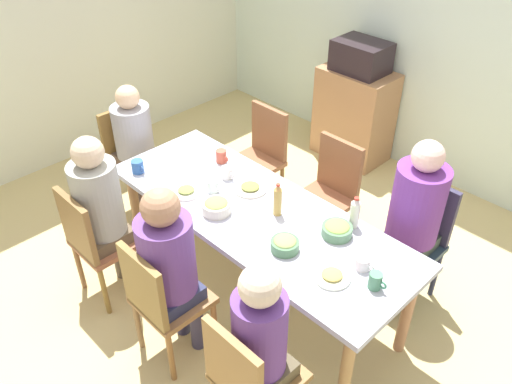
# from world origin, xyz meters

# --- Properties ---
(ground_plane) EXTENTS (6.31, 6.31, 0.00)m
(ground_plane) POSITION_xyz_m (0.00, 0.00, 0.00)
(ground_plane) COLOR #CCB87B
(wall_back) EXTENTS (5.50, 0.12, 2.60)m
(wall_back) POSITION_xyz_m (0.00, 2.31, 1.30)
(wall_back) COLOR silver
(wall_back) RESTS_ON ground_plane
(wall_left) EXTENTS (0.12, 4.74, 2.60)m
(wall_left) POSITION_xyz_m (-2.69, 0.00, 1.30)
(wall_left) COLOR silver
(wall_left) RESTS_ON ground_plane
(dining_table) EXTENTS (2.22, 0.81, 0.74)m
(dining_table) POSITION_xyz_m (0.00, 0.00, 0.66)
(dining_table) COLOR #B5B9CC
(dining_table) RESTS_ON ground_plane
(chair_0) EXTENTS (0.40, 0.40, 0.90)m
(chair_0) POSITION_xyz_m (0.00, -0.78, 0.51)
(chair_0) COLOR olive
(chair_0) RESTS_ON ground_plane
(person_0) EXTENTS (0.32, 0.32, 1.25)m
(person_0) POSITION_xyz_m (0.00, -0.70, 0.76)
(person_0) COLOR #2B2947
(person_0) RESTS_ON ground_plane
(chair_1) EXTENTS (0.40, 0.40, 0.90)m
(chair_1) POSITION_xyz_m (0.00, 0.78, 0.51)
(chair_1) COLOR #945739
(chair_1) RESTS_ON ground_plane
(chair_2) EXTENTS (0.40, 0.40, 0.90)m
(chair_2) POSITION_xyz_m (-0.74, 0.78, 0.51)
(chair_2) COLOR #935B3C
(chair_2) RESTS_ON ground_plane
(chair_3) EXTENTS (0.40, 0.40, 0.90)m
(chair_3) POSITION_xyz_m (0.74, -0.78, 0.51)
(chair_3) COLOR olive
(chair_3) RESTS_ON ground_plane
(person_3) EXTENTS (0.30, 0.30, 1.21)m
(person_3) POSITION_xyz_m (0.74, -0.69, 0.72)
(person_3) COLOR brown
(person_3) RESTS_ON ground_plane
(chair_4) EXTENTS (0.40, 0.40, 0.90)m
(chair_4) POSITION_xyz_m (0.74, 0.78, 0.51)
(chair_4) COLOR #293C4C
(chair_4) RESTS_ON ground_plane
(person_4) EXTENTS (0.33, 0.33, 1.27)m
(person_4) POSITION_xyz_m (0.74, 0.70, 0.77)
(person_4) COLOR #453940
(person_4) RESTS_ON ground_plane
(chair_5) EXTENTS (0.40, 0.40, 0.90)m
(chair_5) POSITION_xyz_m (-0.74, -0.78, 0.51)
(chair_5) COLOR #945739
(chair_5) RESTS_ON ground_plane
(person_5) EXTENTS (0.31, 0.31, 1.26)m
(person_5) POSITION_xyz_m (-0.74, -0.70, 0.75)
(person_5) COLOR brown
(person_5) RESTS_ON ground_plane
(chair_6) EXTENTS (0.40, 0.40, 0.90)m
(chair_6) POSITION_xyz_m (-1.49, 0.00, 0.51)
(chair_6) COLOR #945A3C
(chair_6) RESTS_ON ground_plane
(person_6) EXTENTS (0.31, 0.31, 1.15)m
(person_6) POSITION_xyz_m (-1.40, 0.00, 0.70)
(person_6) COLOR #4F493B
(person_6) RESTS_ON ground_plane
(plate_0) EXTENTS (0.20, 0.20, 0.04)m
(plate_0) POSITION_xyz_m (-0.47, -0.20, 0.75)
(plate_0) COLOR white
(plate_0) RESTS_ON dining_table
(plate_1) EXTENTS (0.21, 0.21, 0.04)m
(plate_1) POSITION_xyz_m (0.73, -0.12, 0.75)
(plate_1) COLOR white
(plate_1) RESTS_ON dining_table
(plate_2) EXTENTS (0.23, 0.23, 0.04)m
(plate_2) POSITION_xyz_m (-0.20, 0.14, 0.75)
(plate_2) COLOR beige
(plate_2) RESTS_ON dining_table
(bowl_0) EXTENTS (0.19, 0.19, 0.09)m
(bowl_0) POSITION_xyz_m (-0.17, -0.19, 0.78)
(bowl_0) COLOR beige
(bowl_0) RESTS_ON dining_table
(bowl_1) EXTENTS (0.19, 0.19, 0.09)m
(bowl_1) POSITION_xyz_m (0.52, 0.18, 0.78)
(bowl_1) COLOR #507C55
(bowl_1) RESTS_ON dining_table
(bowl_2) EXTENTS (0.17, 0.17, 0.08)m
(bowl_2) POSITION_xyz_m (0.38, -0.14, 0.78)
(bowl_2) COLOR #49794E
(bowl_2) RESTS_ON dining_table
(cup_0) EXTENTS (0.12, 0.09, 0.08)m
(cup_0) POSITION_xyz_m (0.80, 0.06, 0.77)
(cup_0) COLOR white
(cup_0) RESTS_ON dining_table
(cup_1) EXTENTS (0.11, 0.08, 0.10)m
(cup_1) POSITION_xyz_m (-0.60, 0.23, 0.79)
(cup_1) COLOR #C6533D
(cup_1) RESTS_ON dining_table
(cup_2) EXTENTS (0.12, 0.08, 0.09)m
(cup_2) POSITION_xyz_m (-0.36, -0.06, 0.78)
(cup_2) COLOR white
(cup_2) RESTS_ON dining_table
(cup_3) EXTENTS (0.11, 0.07, 0.10)m
(cup_3) POSITION_xyz_m (0.93, -0.02, 0.79)
(cup_3) COLOR #4D8A64
(cup_3) RESTS_ON dining_table
(cup_4) EXTENTS (0.12, 0.09, 0.09)m
(cup_4) POSITION_xyz_m (-0.91, -0.29, 0.78)
(cup_4) COLOR #2D5AA1
(cup_4) RESTS_ON dining_table
(cup_5) EXTENTS (0.11, 0.08, 0.09)m
(cup_5) POSITION_xyz_m (-0.41, 0.12, 0.78)
(cup_5) COLOR white
(cup_5) RESTS_ON dining_table
(bottle_0) EXTENTS (0.05, 0.05, 0.23)m
(bottle_0) POSITION_xyz_m (0.12, 0.08, 0.85)
(bottle_0) COLOR gold
(bottle_0) RESTS_ON dining_table
(bottle_1) EXTENTS (0.06, 0.06, 0.22)m
(bottle_1) POSITION_xyz_m (0.53, 0.32, 0.84)
(bottle_1) COLOR silver
(bottle_1) RESTS_ON dining_table
(side_cabinet) EXTENTS (0.70, 0.44, 0.90)m
(side_cabinet) POSITION_xyz_m (-0.68, 2.01, 0.45)
(side_cabinet) COLOR #AB7951
(side_cabinet) RESTS_ON ground_plane
(microwave) EXTENTS (0.48, 0.36, 0.28)m
(microwave) POSITION_xyz_m (-0.68, 2.01, 1.04)
(microwave) COLOR #281E24
(microwave) RESTS_ON side_cabinet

